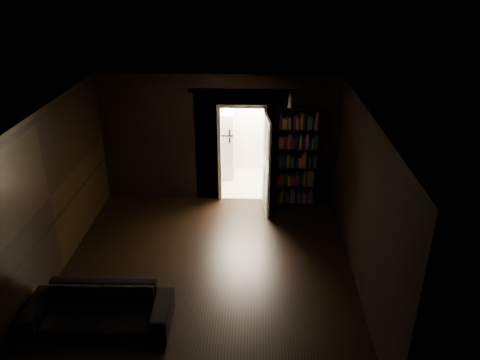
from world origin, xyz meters
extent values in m
plane|color=black|center=(0.00, 0.00, 0.00)|extent=(5.50, 5.50, 0.00)
cube|color=black|center=(-1.23, 2.80, 1.40)|extent=(2.55, 0.10, 2.80)
cube|color=black|center=(1.73, 2.80, 1.40)|extent=(1.55, 0.10, 2.80)
cube|color=black|center=(0.50, 2.80, 2.45)|extent=(0.90, 0.10, 0.70)
cube|color=black|center=(-2.50, 0.00, 1.40)|extent=(0.02, 5.50, 2.80)
cube|color=black|center=(2.50, 0.00, 1.40)|extent=(0.02, 5.50, 2.80)
cube|color=black|center=(0.00, -2.75, 1.40)|extent=(5.00, 0.02, 2.80)
cube|color=beige|center=(0.00, 0.00, 2.80)|extent=(5.00, 5.50, 0.02)
cube|color=silver|center=(0.50, 2.74, 1.05)|extent=(1.04, 0.06, 2.17)
cube|color=beige|center=(0.50, 3.65, -0.05)|extent=(2.20, 1.80, 0.10)
cube|color=beige|center=(0.50, 4.50, 1.20)|extent=(2.20, 0.10, 2.40)
cube|color=beige|center=(-0.55, 3.65, 1.20)|extent=(0.10, 1.60, 2.40)
cube|color=beige|center=(1.55, 3.65, 1.20)|extent=(0.10, 1.60, 2.40)
cube|color=beige|center=(0.50, 3.65, 2.45)|extent=(2.20, 1.80, 0.10)
cube|color=#DA757F|center=(0.50, 4.44, 2.22)|extent=(2.00, 0.04, 0.26)
imported|color=black|center=(-1.40, -1.37, 0.40)|extent=(2.07, 0.92, 0.79)
cube|color=black|center=(1.65, 2.55, 1.10)|extent=(0.95, 0.65, 2.20)
cube|color=white|center=(-0.10, 4.03, 0.82)|extent=(0.95, 0.92, 1.65)
cube|color=silver|center=(1.02, 2.31, 1.02)|extent=(0.16, 0.85, 2.05)
cube|color=white|center=(1.46, 2.48, 2.35)|extent=(0.12, 0.12, 0.29)
cube|color=black|center=(-0.20, 3.94, 1.76)|extent=(0.57, 0.10, 0.23)
camera|label=1|loc=(0.84, -6.56, 4.87)|focal=35.00mm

